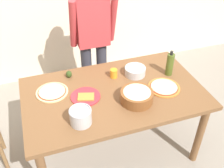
{
  "coord_description": "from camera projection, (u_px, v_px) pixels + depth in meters",
  "views": [
    {
      "loc": [
        -0.59,
        -1.7,
        2.22
      ],
      "look_at": [
        0.0,
        0.05,
        0.81
      ],
      "focal_mm": 41.58,
      "sensor_mm": 36.0,
      "label": 1
    }
  ],
  "objects": [
    {
      "name": "plate_with_slice",
      "position": [
        86.0,
        97.0,
        2.25
      ],
      "size": [
        0.26,
        0.26,
        0.02
      ],
      "color": "red",
      "rests_on": "dining_table"
    },
    {
      "name": "person_cook",
      "position": [
        93.0,
        36.0,
        2.78
      ],
      "size": [
        0.49,
        0.25,
        1.62
      ],
      "color": "#2D2D38",
      "rests_on": "ground"
    },
    {
      "name": "steel_pot",
      "position": [
        81.0,
        116.0,
        1.97
      ],
      "size": [
        0.17,
        0.17,
        0.13
      ],
      "color": "#B7B7BC",
      "rests_on": "dining_table"
    },
    {
      "name": "popcorn_bowl",
      "position": [
        137.0,
        95.0,
        2.18
      ],
      "size": [
        0.28,
        0.28,
        0.11
      ],
      "color": "brown",
      "rests_on": "dining_table"
    },
    {
      "name": "cup_orange",
      "position": [
        114.0,
        73.0,
        2.47
      ],
      "size": [
        0.07,
        0.07,
        0.08
      ],
      "primitive_type": "cylinder",
      "color": "orange",
      "rests_on": "dining_table"
    },
    {
      "name": "avocado",
      "position": [
        69.0,
        74.0,
        2.47
      ],
      "size": [
        0.06,
        0.06,
        0.07
      ],
      "primitive_type": "ellipsoid",
      "color": "#2D4219",
      "rests_on": "dining_table"
    },
    {
      "name": "ground",
      "position": [
        113.0,
        147.0,
        2.77
      ],
      "size": [
        8.0,
        8.0,
        0.0
      ],
      "primitive_type": "plane",
      "color": "gray"
    },
    {
      "name": "olive_oil_bottle",
      "position": [
        170.0,
        64.0,
        2.46
      ],
      "size": [
        0.07,
        0.07,
        0.26
      ],
      "color": "#47561E",
      "rests_on": "dining_table"
    },
    {
      "name": "dining_table",
      "position": [
        114.0,
        99.0,
        2.37
      ],
      "size": [
        1.6,
        0.96,
        0.76
      ],
      "color": "brown",
      "rests_on": "ground"
    },
    {
      "name": "pizza_raw_on_board",
      "position": [
        52.0,
        92.0,
        2.3
      ],
      "size": [
        0.28,
        0.28,
        0.02
      ],
      "color": "beige",
      "rests_on": "dining_table"
    },
    {
      "name": "pizza_cooked_on_tray",
      "position": [
        164.0,
        87.0,
        2.35
      ],
      "size": [
        0.29,
        0.29,
        0.02
      ],
      "color": "#C67A33",
      "rests_on": "dining_table"
    },
    {
      "name": "mixing_bowl_steel",
      "position": [
        135.0,
        71.0,
        2.5
      ],
      "size": [
        0.2,
        0.2,
        0.08
      ],
      "color": "#B7B7BC",
      "rests_on": "dining_table"
    }
  ]
}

